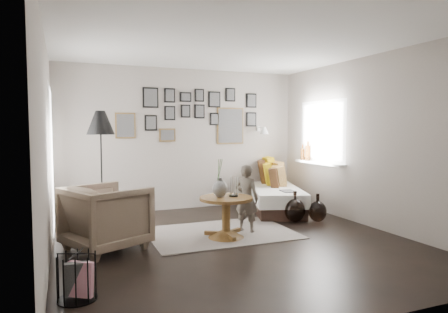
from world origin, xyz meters
name	(u,v)px	position (x,y,z in m)	size (l,w,h in m)	color
ground	(235,242)	(0.00, 0.00, 0.00)	(4.80, 4.80, 0.00)	black
wall_back	(183,139)	(0.00, 2.40, 1.30)	(4.50, 4.50, 0.00)	gray
wall_front	(364,155)	(0.00, -2.40, 1.30)	(4.50, 4.50, 0.00)	gray
wall_left	(46,147)	(-2.25, 0.00, 1.30)	(4.80, 4.80, 0.00)	gray
wall_right	(371,142)	(2.25, 0.00, 1.30)	(4.80, 4.80, 0.00)	gray
ceiling	(235,42)	(0.00, 0.00, 2.60)	(4.80, 4.80, 0.00)	white
door_left	(51,161)	(-2.23, 1.20, 1.05)	(0.00, 2.14, 2.14)	white
window_right	(314,160)	(2.18, 1.34, 0.93)	(0.15, 1.32, 1.30)	white
gallery_wall	(198,116)	(0.29, 2.38, 1.74)	(2.74, 0.03, 1.08)	brown
wall_sconce	(264,130)	(1.55, 2.13, 1.46)	(0.18, 0.36, 0.16)	white
rug	(221,233)	(-0.01, 0.46, 0.01)	(2.04, 1.43, 0.01)	beige
pedestal_table	(226,219)	(-0.04, 0.21, 0.26)	(0.73, 0.73, 0.57)	brown
vase	(220,185)	(-0.12, 0.23, 0.73)	(0.21, 0.21, 0.52)	black
candles	(234,187)	(0.07, 0.21, 0.70)	(0.12, 0.12, 0.27)	black
daybed	(272,193)	(1.49, 1.68, 0.30)	(1.39, 2.06, 0.94)	black
magazine_on_daybed	(288,191)	(1.44, 1.04, 0.44)	(0.21, 0.29, 0.02)	black
armchair	(106,217)	(-1.60, 0.30, 0.40)	(0.86, 0.89, 0.81)	#72614D
armchair_cushion	(108,210)	(-1.57, 0.35, 0.48)	(0.37, 0.37, 0.09)	white
floor_lamp	(101,127)	(-1.55, 1.44, 1.52)	(0.41, 0.41, 1.76)	black
magazine_basket	(77,277)	(-2.00, -1.12, 0.20)	(0.43, 0.43, 0.41)	black
demijohn_large	(295,210)	(1.34, 0.66, 0.19)	(0.33, 0.33, 0.50)	black
demijohn_small	(317,211)	(1.69, 0.54, 0.17)	(0.29, 0.29, 0.46)	black
child	(247,198)	(0.36, 0.40, 0.49)	(0.36, 0.24, 0.98)	#5C5349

